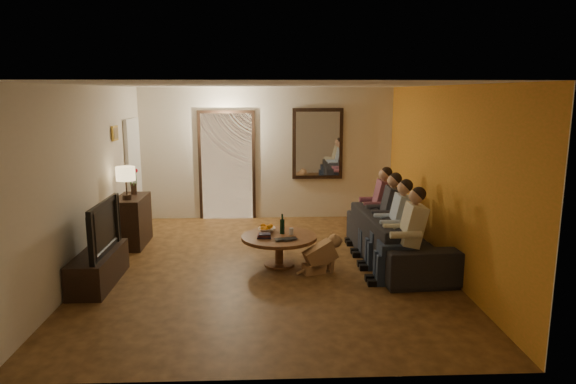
{
  "coord_description": "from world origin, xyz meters",
  "views": [
    {
      "loc": [
        -0.02,
        -7.15,
        2.51
      ],
      "look_at": [
        0.3,
        0.3,
        1.05
      ],
      "focal_mm": 32.0,
      "sensor_mm": 36.0,
      "label": 1
    }
  ],
  "objects_px": {
    "person_b": "(396,228)",
    "person_c": "(386,218)",
    "person_a": "(407,239)",
    "table_lamp": "(126,183)",
    "sofa": "(397,238)",
    "dresser": "(132,221)",
    "dog": "(320,253)",
    "person_d": "(378,209)",
    "bowl": "(267,230)",
    "tv_stand": "(99,268)",
    "wine_bottle": "(282,224)",
    "laptop": "(287,240)",
    "coffee_table": "(279,251)",
    "tv": "(96,227)"
  },
  "relations": [
    {
      "from": "dresser",
      "to": "wine_bottle",
      "type": "height_order",
      "value": "dresser"
    },
    {
      "from": "table_lamp",
      "to": "wine_bottle",
      "type": "xyz_separation_m",
      "value": [
        2.46,
        -0.82,
        -0.48
      ]
    },
    {
      "from": "dresser",
      "to": "tv_stand",
      "type": "relative_size",
      "value": 0.7
    },
    {
      "from": "tv_stand",
      "to": "dog",
      "type": "bearing_deg",
      "value": 5.76
    },
    {
      "from": "tv_stand",
      "to": "bowl",
      "type": "distance_m",
      "value": 2.4
    },
    {
      "from": "person_c",
      "to": "person_b",
      "type": "bearing_deg",
      "value": -90.0
    },
    {
      "from": "person_a",
      "to": "coffee_table",
      "type": "height_order",
      "value": "person_a"
    },
    {
      "from": "dresser",
      "to": "tv_stand",
      "type": "bearing_deg",
      "value": -90.0
    },
    {
      "from": "table_lamp",
      "to": "person_a",
      "type": "bearing_deg",
      "value": -22.6
    },
    {
      "from": "person_a",
      "to": "table_lamp",
      "type": "bearing_deg",
      "value": 157.4
    },
    {
      "from": "dresser",
      "to": "laptop",
      "type": "distance_m",
      "value": 2.88
    },
    {
      "from": "tv",
      "to": "person_b",
      "type": "xyz_separation_m",
      "value": [
        4.08,
        0.46,
        -0.18
      ]
    },
    {
      "from": "table_lamp",
      "to": "coffee_table",
      "type": "height_order",
      "value": "table_lamp"
    },
    {
      "from": "dresser",
      "to": "person_b",
      "type": "bearing_deg",
      "value": -17.91
    },
    {
      "from": "dresser",
      "to": "dog",
      "type": "relative_size",
      "value": 1.64
    },
    {
      "from": "table_lamp",
      "to": "sofa",
      "type": "xyz_separation_m",
      "value": [
        4.18,
        -0.8,
        -0.72
      ]
    },
    {
      "from": "table_lamp",
      "to": "person_a",
      "type": "relative_size",
      "value": 0.45
    },
    {
      "from": "person_b",
      "to": "person_c",
      "type": "xyz_separation_m",
      "value": [
        0.0,
        0.6,
        0.0
      ]
    },
    {
      "from": "table_lamp",
      "to": "person_b",
      "type": "height_order",
      "value": "table_lamp"
    },
    {
      "from": "table_lamp",
      "to": "person_b",
      "type": "distance_m",
      "value": 4.25
    },
    {
      "from": "dresser",
      "to": "dog",
      "type": "distance_m",
      "value": 3.33
    },
    {
      "from": "dog",
      "to": "tv_stand",
      "type": "bearing_deg",
      "value": 167.64
    },
    {
      "from": "tv",
      "to": "person_c",
      "type": "distance_m",
      "value": 4.22
    },
    {
      "from": "person_a",
      "to": "laptop",
      "type": "relative_size",
      "value": 3.65
    },
    {
      "from": "laptop",
      "to": "coffee_table",
      "type": "bearing_deg",
      "value": 95.92
    },
    {
      "from": "person_d",
      "to": "person_a",
      "type": "bearing_deg",
      "value": -90.0
    },
    {
      "from": "tv_stand",
      "to": "tv",
      "type": "xyz_separation_m",
      "value": [
        0.0,
        0.0,
        0.56
      ]
    },
    {
      "from": "person_d",
      "to": "wine_bottle",
      "type": "distance_m",
      "value": 1.87
    },
    {
      "from": "table_lamp",
      "to": "person_b",
      "type": "bearing_deg",
      "value": -15.07
    },
    {
      "from": "tv_stand",
      "to": "bowl",
      "type": "bearing_deg",
      "value": 20.97
    },
    {
      "from": "dresser",
      "to": "sofa",
      "type": "xyz_separation_m",
      "value": [
        4.18,
        -1.02,
        -0.04
      ]
    },
    {
      "from": "coffee_table",
      "to": "tv_stand",
      "type": "bearing_deg",
      "value": -165.25
    },
    {
      "from": "person_d",
      "to": "bowl",
      "type": "xyz_separation_m",
      "value": [
        -1.85,
        -0.8,
        -0.12
      ]
    },
    {
      "from": "laptop",
      "to": "tv_stand",
      "type": "bearing_deg",
      "value": 174.3
    },
    {
      "from": "dresser",
      "to": "bowl",
      "type": "bearing_deg",
      "value": -22.45
    },
    {
      "from": "wine_bottle",
      "to": "person_c",
      "type": "bearing_deg",
      "value": 11.24
    },
    {
      "from": "sofa",
      "to": "table_lamp",
      "type": "bearing_deg",
      "value": 75.28
    },
    {
      "from": "sofa",
      "to": "person_b",
      "type": "relative_size",
      "value": 2.08
    },
    {
      "from": "dresser",
      "to": "coffee_table",
      "type": "relative_size",
      "value": 0.84
    },
    {
      "from": "tv",
      "to": "sofa",
      "type": "relative_size",
      "value": 0.47
    },
    {
      "from": "wine_bottle",
      "to": "tv_stand",
      "type": "bearing_deg",
      "value": -163.38
    },
    {
      "from": "tv",
      "to": "wine_bottle",
      "type": "bearing_deg",
      "value": -73.38
    },
    {
      "from": "dog",
      "to": "person_d",
      "type": "bearing_deg",
      "value": 32.84
    },
    {
      "from": "dresser",
      "to": "table_lamp",
      "type": "distance_m",
      "value": 0.71
    },
    {
      "from": "tv_stand",
      "to": "person_b",
      "type": "relative_size",
      "value": 1.09
    },
    {
      "from": "dog",
      "to": "wine_bottle",
      "type": "bearing_deg",
      "value": 122.22
    },
    {
      "from": "person_d",
      "to": "laptop",
      "type": "xyz_separation_m",
      "value": [
        -1.57,
        -1.3,
        -0.14
      ]
    },
    {
      "from": "person_c",
      "to": "coffee_table",
      "type": "relative_size",
      "value": 1.09
    },
    {
      "from": "person_d",
      "to": "laptop",
      "type": "bearing_deg",
      "value": -140.35
    },
    {
      "from": "person_a",
      "to": "wine_bottle",
      "type": "xyz_separation_m",
      "value": [
        -1.62,
        0.88,
        0.01
      ]
    }
  ]
}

